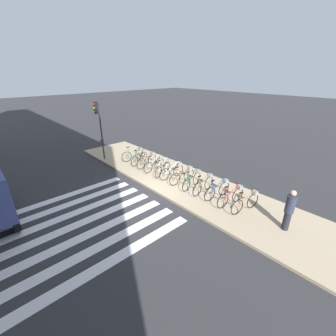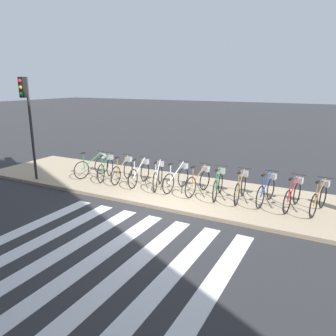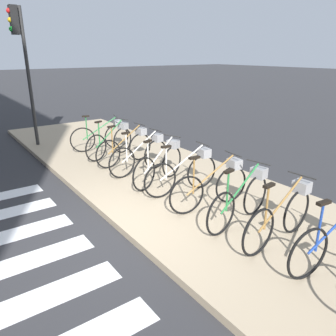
# 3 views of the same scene
# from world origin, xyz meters

# --- Properties ---
(ground_plane) EXTENTS (120.00, 120.00, 0.00)m
(ground_plane) POSITION_xyz_m (0.00, 0.00, 0.00)
(ground_plane) COLOR #2D2D30
(sidewalk) EXTENTS (17.45, 3.76, 0.12)m
(sidewalk) POSITION_xyz_m (0.00, 1.88, 0.06)
(sidewalk) COLOR tan
(sidewalk) RESTS_ON ground_plane
(road_crosswalk) EXTENTS (5.85, 8.00, 0.01)m
(road_crosswalk) POSITION_xyz_m (0.00, -4.52, 0.00)
(road_crosswalk) COLOR silver
(road_crosswalk) RESTS_ON ground_plane
(parked_bicycle_0) EXTENTS (0.55, 1.68, 1.05)m
(parked_bicycle_0) POSITION_xyz_m (-4.25, 1.77, 0.58)
(parked_bicycle_0) COLOR black
(parked_bicycle_0) RESTS_ON sidewalk
(parked_bicycle_1) EXTENTS (0.66, 1.64, 1.05)m
(parked_bicycle_1) POSITION_xyz_m (-3.55, 1.71, 0.58)
(parked_bicycle_1) COLOR black
(parked_bicycle_1) RESTS_ON sidewalk
(parked_bicycle_2) EXTENTS (0.46, 1.71, 1.05)m
(parked_bicycle_2) POSITION_xyz_m (-2.75, 1.75, 0.58)
(parked_bicycle_2) COLOR black
(parked_bicycle_2) RESTS_ON sidewalk
(parked_bicycle_3) EXTENTS (0.46, 1.71, 1.05)m
(parked_bicycle_3) POSITION_xyz_m (-1.95, 1.71, 0.58)
(parked_bicycle_3) COLOR black
(parked_bicycle_3) RESTS_ON sidewalk
(parked_bicycle_4) EXTENTS (0.67, 1.64, 1.05)m
(parked_bicycle_4) POSITION_xyz_m (-1.15, 1.70, 0.58)
(parked_bicycle_4) COLOR black
(parked_bicycle_4) RESTS_ON sidewalk
(parked_bicycle_5) EXTENTS (0.46, 1.71, 1.05)m
(parked_bicycle_5) POSITION_xyz_m (-0.42, 1.79, 0.58)
(parked_bicycle_5) COLOR black
(parked_bicycle_5) RESTS_ON sidewalk
(parked_bicycle_6) EXTENTS (0.46, 1.71, 1.05)m
(parked_bicycle_6) POSITION_xyz_m (0.43, 1.77, 0.58)
(parked_bicycle_6) COLOR black
(parked_bicycle_6) RESTS_ON sidewalk
(parked_bicycle_7) EXTENTS (0.46, 1.70, 1.05)m
(parked_bicycle_7) POSITION_xyz_m (1.14, 1.76, 0.58)
(parked_bicycle_7) COLOR black
(parked_bicycle_7) RESTS_ON sidewalk
(parked_bicycle_8) EXTENTS (0.46, 1.71, 1.05)m
(parked_bicycle_8) POSITION_xyz_m (1.90, 1.79, 0.58)
(parked_bicycle_8) COLOR black
(parked_bicycle_8) RESTS_ON sidewalk
(parked_bicycle_9) EXTENTS (0.46, 1.71, 1.05)m
(parked_bicycle_9) POSITION_xyz_m (2.71, 1.88, 0.58)
(parked_bicycle_9) COLOR black
(parked_bicycle_9) RESTS_ON sidewalk
(parked_bicycle_10) EXTENTS (0.46, 1.70, 1.05)m
(parked_bicycle_10) POSITION_xyz_m (3.52, 1.81, 0.58)
(parked_bicycle_10) COLOR black
(parked_bicycle_10) RESTS_ON sidewalk
(parked_bicycle_11) EXTENTS (0.51, 1.69, 1.05)m
(parked_bicycle_11) POSITION_xyz_m (4.24, 1.84, 0.58)
(parked_bicycle_11) COLOR black
(parked_bicycle_11) RESTS_ON sidewalk
(traffic_light) EXTENTS (0.24, 0.40, 3.95)m
(traffic_light) POSITION_xyz_m (-6.01, 0.25, 2.94)
(traffic_light) COLOR #2D2D2D
(traffic_light) RESTS_ON sidewalk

